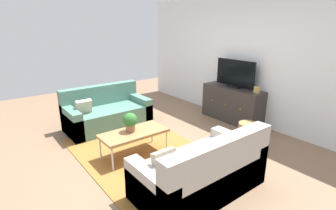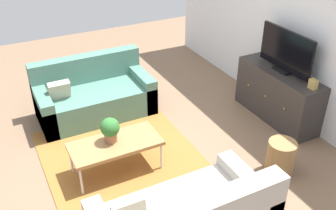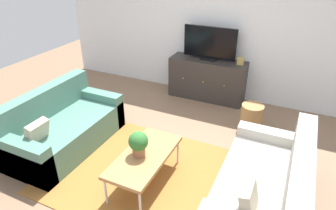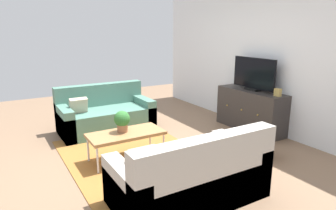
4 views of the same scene
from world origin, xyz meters
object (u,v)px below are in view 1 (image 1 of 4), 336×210
object	(u,v)px
mantel_clock	(257,90)
coffee_table	(134,134)
tv_console	(232,104)
wicker_basket	(247,135)
couch_right_side	(203,174)
potted_plant	(130,121)
couch_left_side	(106,114)
flat_screen_tv	(235,74)

from	to	relation	value
mantel_clock	coffee_table	bearing A→B (deg)	-101.17
tv_console	wicker_basket	distance (m)	1.29
couch_right_side	coffee_table	size ratio (longest dim) A/B	1.56
wicker_basket	potted_plant	bearing A→B (deg)	-118.76
tv_console	mantel_clock	distance (m)	0.73
tv_console	potted_plant	bearing A→B (deg)	-89.46
couch_right_side	potted_plant	bearing A→B (deg)	-171.87
coffee_table	wicker_basket	bearing A→B (deg)	62.17
mantel_clock	potted_plant	bearing A→B (deg)	-102.18
coffee_table	couch_left_side	bearing A→B (deg)	173.05
potted_plant	wicker_basket	size ratio (longest dim) A/B	0.72
wicker_basket	tv_console	bearing A→B (deg)	141.50
couch_left_side	couch_right_side	size ratio (longest dim) A/B	1.00
coffee_table	tv_console	distance (m)	2.55
coffee_table	mantel_clock	xyz separation A→B (m)	(0.50, 2.55, 0.44)
tv_console	coffee_table	bearing A→B (deg)	-88.27
coffee_table	potted_plant	xyz separation A→B (m)	(-0.05, -0.03, 0.20)
couch_right_side	flat_screen_tv	distance (m)	2.92
couch_left_side	potted_plant	size ratio (longest dim) A/B	5.39
flat_screen_tv	wicker_basket	size ratio (longest dim) A/B	2.22
couch_left_side	coffee_table	xyz separation A→B (m)	(1.47, -0.18, 0.11)
potted_plant	tv_console	bearing A→B (deg)	90.54
coffee_table	tv_console	size ratio (longest dim) A/B	0.77
couch_right_side	coffee_table	xyz separation A→B (m)	(-1.41, -0.18, 0.11)
coffee_table	potted_plant	distance (m)	0.21
potted_plant	tv_console	world-z (taller)	tv_console
couch_right_side	potted_plant	xyz separation A→B (m)	(-1.46, -0.21, 0.31)
mantel_clock	couch_left_side	bearing A→B (deg)	-129.67
flat_screen_tv	potted_plant	bearing A→B (deg)	-89.47
couch_right_side	mantel_clock	world-z (taller)	mantel_clock
coffee_table	couch_right_side	bearing A→B (deg)	7.24
couch_left_side	coffee_table	distance (m)	1.48
tv_console	mantel_clock	xyz separation A→B (m)	(0.58, 0.00, 0.45)
mantel_clock	wicker_basket	xyz separation A→B (m)	(0.42, -0.80, -0.61)
coffee_table	wicker_basket	world-z (taller)	wicker_basket
couch_left_side	tv_console	distance (m)	2.75
potted_plant	wicker_basket	world-z (taller)	potted_plant
couch_left_side	coffee_table	bearing A→B (deg)	-6.95
couch_left_side	potted_plant	xyz separation A→B (m)	(1.41, -0.21, 0.31)
mantel_clock	tv_console	bearing A→B (deg)	-180.00
couch_left_side	tv_console	size ratio (longest dim) A/B	1.20
couch_right_side	wicker_basket	world-z (taller)	couch_right_side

